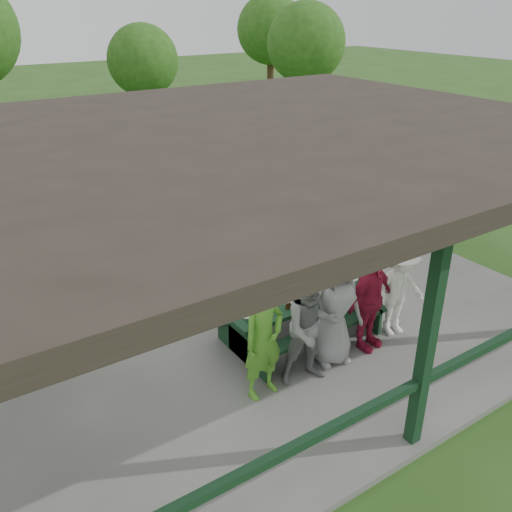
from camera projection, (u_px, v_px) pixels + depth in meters
ground at (248, 314)px, 9.69m from camera, size 90.00×90.00×0.00m
concrete_slab at (248, 311)px, 9.67m from camera, size 10.00×8.00×0.10m
pavilion_structure at (246, 138)px, 8.34m from camera, size 10.60×8.60×3.24m
picnic_table_near at (301, 311)px, 8.67m from camera, size 2.58×1.39×0.75m
picnic_table_far at (230, 267)px, 10.12m from camera, size 2.57×1.39×0.75m
table_setting at (299, 294)px, 8.54m from camera, size 2.31×0.45×0.10m
contestant_green at (263, 339)px, 7.23m from camera, size 0.69×0.49×1.77m
contestant_grey_left at (311, 328)px, 7.51m from camera, size 0.98×0.86×1.73m
contestant_grey_mid at (334, 307)px, 7.92m from camera, size 0.99×0.74×1.84m
contestant_red at (370, 300)px, 8.26m from camera, size 1.03×0.56×1.68m
contestant_white_fedora at (398, 290)px, 8.65m from camera, size 1.09×0.73×1.63m
spectator_lblue at (169, 245)px, 10.33m from camera, size 1.45×0.91×1.50m
spectator_blue at (114, 245)px, 10.17m from camera, size 0.64×0.45×1.65m
spectator_grey at (258, 226)px, 11.05m from camera, size 0.80×0.63×1.60m
pickup_truck at (125, 171)px, 15.20m from camera, size 5.76×4.26×1.46m
tree_mid at (143, 61)px, 21.23m from camera, size 2.77×2.77×4.33m
tree_right at (306, 43)px, 22.48m from camera, size 3.27×3.27×5.11m
tree_far_right at (271, 30)px, 27.92m from camera, size 3.49×3.49×5.45m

